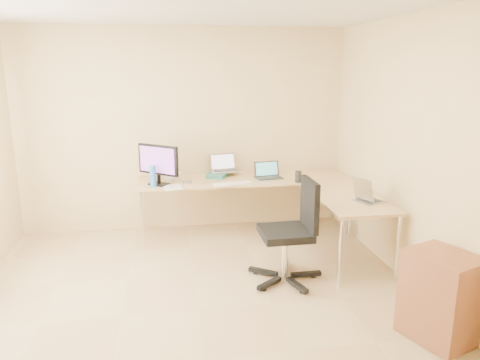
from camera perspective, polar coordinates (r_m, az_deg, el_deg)
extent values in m
plane|color=tan|center=(4.25, -5.22, -15.80)|extent=(4.50, 4.50, 0.00)
plane|color=beige|center=(5.99, -6.97, 6.15)|extent=(4.50, 0.00, 4.50)
plane|color=beige|center=(1.66, -0.74, -15.11)|extent=(4.50, 0.00, 4.50)
plane|color=beige|center=(4.42, 22.69, 2.39)|extent=(0.00, 4.50, 4.50)
cube|color=tan|center=(5.87, 0.55, -3.26)|extent=(2.65, 0.70, 0.73)
cube|color=tan|center=(5.22, 13.09, -5.89)|extent=(0.70, 1.30, 0.73)
cube|color=black|center=(5.50, -10.14, 1.88)|extent=(0.56, 0.50, 0.49)
cube|color=#287260|center=(5.86, -2.79, 0.65)|extent=(0.33, 0.37, 0.05)
cube|color=#AAAAAA|center=(5.90, -1.95, 2.11)|extent=(0.38, 0.32, 0.22)
cube|color=#262626|center=(5.78, 3.61, 1.22)|extent=(0.36, 0.28, 0.20)
cube|color=white|center=(5.46, -0.99, -0.50)|extent=(0.47, 0.22, 0.02)
ellipsoid|color=white|center=(5.52, 1.02, -0.29)|extent=(0.10, 0.07, 0.03)
imported|color=silver|center=(5.71, -8.03, 0.31)|extent=(0.11, 0.11, 0.08)
cylinder|color=#9C9BBC|center=(5.59, -6.56, -0.23)|extent=(0.11, 0.11, 0.03)
cylinder|color=#2F72BE|center=(5.44, -10.80, 0.48)|extent=(0.09, 0.09, 0.26)
cube|color=silver|center=(5.41, -8.40, -0.86)|extent=(0.25, 0.33, 0.01)
cube|color=white|center=(5.84, -8.40, 0.57)|extent=(0.21, 0.16, 0.07)
cylinder|color=beige|center=(5.87, -10.69, 1.63)|extent=(0.30, 0.30, 0.29)
cylinder|color=black|center=(5.61, 7.27, 0.40)|extent=(0.08, 0.08, 0.14)
cube|color=#B1B1B1|center=(4.95, 15.89, -1.39)|extent=(0.40, 0.36, 0.22)
cube|color=black|center=(4.57, 5.65, -6.63)|extent=(0.64, 0.64, 1.05)
cube|color=#A5632D|center=(4.00, 23.76, -13.16)|extent=(0.57, 0.63, 0.71)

